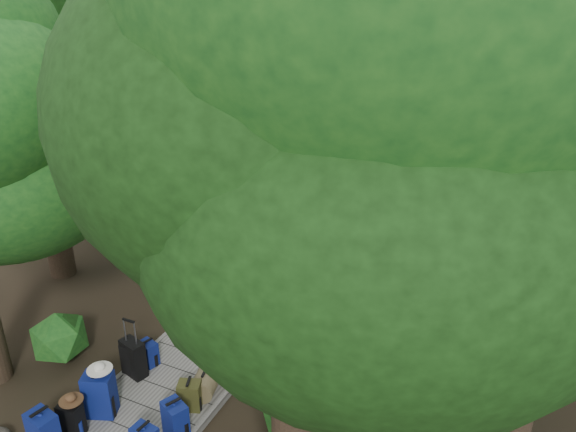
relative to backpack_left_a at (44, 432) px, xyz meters
The scene contains 44 objects.
ground 4.49m from the backpack_left_a, 80.24° to the left, with size 120.00×120.00×0.00m, color black.
sand_beach 20.42m from the backpack_left_a, 87.88° to the left, with size 40.00×22.00×0.02m, color #CDBD8A.
water_bay 42.90m from the backpack_left_a, 136.74° to the left, with size 50.00×60.00×0.02m, color #294C56.
distant_hill 65.47m from the backpack_left_a, 126.83° to the left, with size 32.00×16.00×12.00m, color black.
boardwalk 5.47m from the backpack_left_a, 82.02° to the left, with size 2.00×12.00×0.12m, color gray.
backpack_left_a is the anchor object (origin of this frame).
backpack_left_b 0.47m from the backpack_left_a, 82.84° to the left, with size 0.34×0.24×0.63m, color black, non-canonical shape.
backpack_left_c 1.00m from the backpack_left_a, 80.98° to the left, with size 0.46×0.33×0.85m, color navy, non-canonical shape.
backpack_left_d 2.31m from the backpack_left_a, 88.58° to the left, with size 0.33×0.24×0.51m, color navy, non-canonical shape.
backpack_right_c 1.88m from the backpack_left_a, 36.31° to the left, with size 0.39×0.28×0.68m, color navy, non-canonical shape.
backpack_right_d 2.19m from the backpack_left_a, 51.05° to the left, with size 0.36×0.26×0.55m, color #42431B, non-canonical shape.
duffel_right_khaki 2.55m from the backpack_left_a, 56.69° to the left, with size 0.42×0.63×0.42m, color brown, non-canonical shape.
suitcase_on_boardwalk 1.97m from the backpack_left_a, 89.52° to the left, with size 0.45×0.25×0.69m, color black, non-canonical shape.
lone_suitcase_on_sand 12.75m from the backpack_left_a, 84.89° to the left, with size 0.43×0.24×0.67m, color black, non-canonical shape.
hat_brown 0.57m from the backpack_left_a, 80.75° to the left, with size 0.36×0.36×0.11m, color #51351E, non-canonical shape.
hat_white 1.17m from the backpack_left_a, 79.79° to the left, with size 0.40×0.40×0.13m, color silver, non-canonical shape.
kayak 14.78m from the backpack_left_a, 100.22° to the left, with size 0.78×3.55×0.36m, color red.
sun_lounger 15.44m from the backpack_left_a, 76.49° to the left, with size 0.59×1.84×0.59m, color silver, non-canonical shape.
tree_right_a 5.45m from the backpack_left_a, 13.19° to the left, with size 5.39×5.39×8.99m, color black, non-canonical shape.
tree_right_b 8.48m from the backpack_left_a, 27.94° to the left, with size 6.22×6.22×11.10m, color black, non-canonical shape.
tree_right_c 8.50m from the backpack_left_a, 59.18° to the left, with size 4.86×4.86×8.42m, color black, non-canonical shape.
tree_right_e 12.68m from the backpack_left_a, 63.64° to the left, with size 5.15×5.15×9.28m, color black, non-canonical shape.
tree_left_b 6.93m from the backpack_left_a, 133.49° to the left, with size 4.74×4.74×8.53m, color black, non-canonical shape.
tree_left_c 8.75m from the backpack_left_a, 114.62° to the left, with size 5.04×5.04×8.77m, color black, non-canonical shape.
tree_back_a 20.15m from the backpack_left_a, 92.41° to the left, with size 5.59×5.59×9.68m, color black, non-canonical shape.
tree_back_b 21.44m from the backpack_left_a, 82.02° to the left, with size 5.60×5.60×10.00m, color black, non-canonical shape.
tree_back_c 21.49m from the backpack_left_a, 74.79° to the left, with size 5.25×5.25×9.46m, color black, non-canonical shape.
tree_back_d 19.29m from the backpack_left_a, 105.96° to the left, with size 4.40×4.40×7.34m, color black, non-canonical shape.
palm_right_a 11.98m from the backpack_left_a, 69.72° to the left, with size 4.32×4.32×7.36m, color #16380F, non-canonical shape.
palm_right_b 17.13m from the backpack_left_a, 69.98° to the left, with size 4.19×4.19×8.10m, color #16380F, non-canonical shape.
palm_right_c 16.88m from the backpack_left_a, 80.66° to the left, with size 4.52×4.52×7.20m, color #16380F, non-canonical shape.
palm_left_a 11.67m from the backpack_left_a, 110.69° to the left, with size 4.68×4.68×7.44m, color #16380F, non-canonical shape.
rock_left_b 2.94m from the backpack_left_a, 130.38° to the left, with size 0.35×0.32×0.19m, color #4C473F, non-canonical shape.
rock_left_c 4.63m from the backpack_left_a, 101.80° to the left, with size 0.46×0.41×0.25m, color #4C473F, non-canonical shape.
rock_left_d 7.35m from the backpack_left_a, 98.45° to the left, with size 0.32×0.29×0.18m, color #4C473F, non-canonical shape.
rock_right_b 4.34m from the backpack_left_a, 38.83° to the left, with size 0.49×0.44×0.27m, color #4C473F, non-canonical shape.
rock_right_c 6.04m from the backpack_left_a, 67.39° to the left, with size 0.31×0.28×0.17m, color #4C473F, non-canonical shape.
rock_right_d 8.91m from the backpack_left_a, 65.73° to the left, with size 0.56×0.50×0.31m, color #4C473F, non-canonical shape.
shrub_left_a 2.35m from the backpack_left_a, 128.26° to the left, with size 1.10×1.10×0.99m, color #154717, non-canonical shape.
shrub_left_b 5.76m from the backpack_left_a, 105.41° to the left, with size 0.79×0.79×0.71m, color #154717, non-canonical shape.
shrub_left_c 9.56m from the backpack_left_a, 103.85° to the left, with size 1.18×1.18×1.06m, color #154717, non-canonical shape.
shrub_right_a 3.57m from the backpack_left_a, 28.70° to the left, with size 0.94×0.94×0.85m, color #154717, non-canonical shape.
shrub_right_b 7.60m from the backpack_left_a, 62.87° to the left, with size 1.34×1.34×1.21m, color #154717, non-canonical shape.
shrub_right_c 10.53m from the backpack_left_a, 74.78° to the left, with size 0.90×0.90×0.81m, color #154717, non-canonical shape.
Camera 1 is at (5.09, -8.43, 6.75)m, focal length 35.00 mm.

